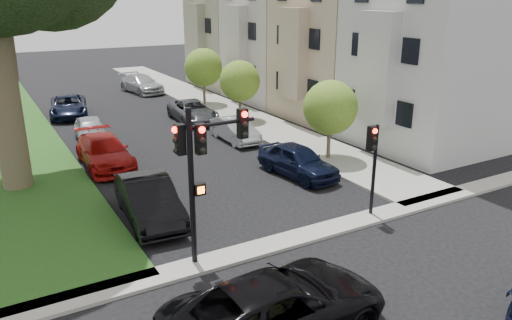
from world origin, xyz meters
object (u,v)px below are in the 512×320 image
traffic_signal_secondary (373,154)px  car_parked_6 (104,152)px  car_parked_0 (298,161)px  car_parked_2 (193,111)px  small_tree_b (240,81)px  car_parked_7 (91,130)px  car_parked_8 (68,106)px  car_parked_1 (235,130)px  small_tree_c (203,68)px  car_parked_5 (149,200)px  traffic_signal_main (202,158)px  car_parked_4 (142,84)px  car_cross_near (278,306)px  small_tree_a (330,108)px

traffic_signal_secondary → car_parked_6: size_ratio=0.69×
car_parked_0 → car_parked_2: (-0.08, 12.12, -0.06)m
small_tree_b → car_parked_7: small_tree_b is taller
car_parked_8 → car_parked_6: bearing=-82.1°
car_parked_1 → traffic_signal_secondary: bearing=-91.6°
small_tree_c → car_parked_5: small_tree_c is taller
small_tree_b → car_parked_8: 12.05m
car_parked_1 → car_parked_5: bearing=-134.2°
car_parked_1 → car_parked_6: size_ratio=0.78×
car_parked_0 → car_parked_6: size_ratio=0.85×
small_tree_c → traffic_signal_secondary: (-2.91, -21.49, -0.34)m
small_tree_c → traffic_signal_main: 23.51m
small_tree_b → car_parked_0: 11.21m
car_parked_5 → car_parked_8: (0.53, 18.87, -0.09)m
car_parked_0 → car_parked_7: bearing=117.1°
car_parked_8 → small_tree_c: bearing=2.8°
small_tree_c → car_parked_7: (-9.70, -5.91, -2.13)m
small_tree_b → car_parked_0: size_ratio=0.91×
car_parked_2 → car_parked_4: (0.22, 11.63, 0.06)m
car_cross_near → car_parked_5: car_parked_5 is taller
car_parked_2 → car_parked_7: car_parked_7 is taller
car_parked_2 → car_parked_4: car_parked_4 is taller
small_tree_b → car_parked_5: size_ratio=0.81×
traffic_signal_secondary → car_parked_0: (0.20, 5.04, -1.75)m
traffic_signal_main → car_cross_near: (0.06, -4.15, -2.64)m
car_parked_4 → car_parked_7: size_ratio=1.26×
small_tree_a → traffic_signal_secondary: small_tree_a is taller
car_parked_1 → car_parked_5: size_ratio=0.82×
car_parked_0 → traffic_signal_secondary: bearing=-98.8°
small_tree_c → car_parked_2: 5.58m
small_tree_b → car_parked_1: small_tree_b is taller
car_parked_0 → small_tree_c: bearing=74.2°
car_parked_7 → car_cross_near: bearing=-83.5°
car_parked_0 → car_parked_5: car_parked_5 is taller
small_tree_a → car_parked_6: bearing=155.5°
car_parked_2 → car_parked_8: bearing=144.6°
traffic_signal_secondary → car_cross_near: (-6.64, -4.11, -1.69)m
car_parked_1 → car_parked_2: 5.54m
car_parked_4 → car_parked_2: bearing=-100.4°
small_tree_b → car_parked_4: 13.42m
car_parked_2 → car_parked_4: 11.63m
car_parked_1 → car_cross_near: bearing=-113.7°
car_parked_2 → car_parked_0: bearing=-85.9°
small_tree_b → car_parked_4: (-2.56, 13.04, -1.90)m
car_parked_0 → car_parked_2: bearing=83.9°
traffic_signal_secondary → car_parked_2: traffic_signal_secondary is taller
small_tree_b → car_parked_6: (-10.08, -4.90, -1.90)m
car_parked_0 → car_parked_7: 12.65m
car_parked_5 → car_parked_0: bearing=13.5°
car_parked_0 → car_parked_1: (0.18, 6.58, -0.08)m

